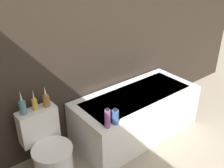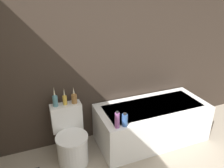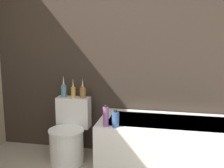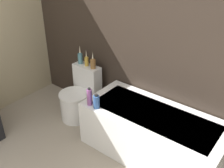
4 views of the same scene
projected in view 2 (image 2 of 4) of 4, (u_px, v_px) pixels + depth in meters
The scene contains 8 objects.
wall_back_tiled at pixel (95, 53), 2.91m from camera, with size 6.40×0.06×2.60m.
bathtub at pixel (151, 122), 3.21m from camera, with size 1.59×0.73×0.56m.
toilet at pixel (71, 140), 2.82m from camera, with size 0.41×0.57×0.72m.
vase_gold at pixel (55, 100), 2.75m from camera, with size 0.07×0.07×0.27m.
vase_silver at pixel (65, 99), 2.79m from camera, with size 0.05×0.05×0.23m.
vase_bronze at pixel (74, 98), 2.83m from camera, with size 0.07×0.07×0.23m.
shampoo_bottle_tall at pixel (117, 120), 2.58m from camera, with size 0.06×0.06×0.22m.
shampoo_bottle_short at pixel (125, 120), 2.63m from camera, with size 0.07×0.07×0.17m.
Camera 2 is at (-0.82, -0.29, 2.10)m, focal length 35.00 mm.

